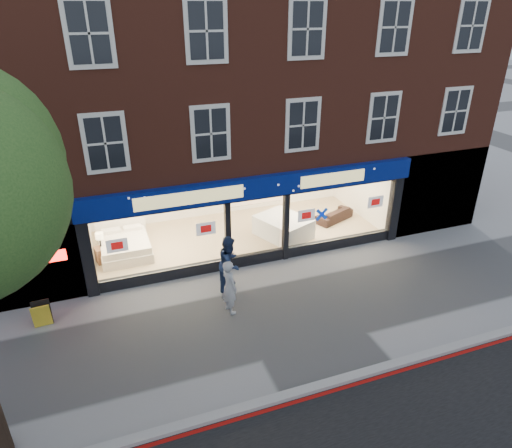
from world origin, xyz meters
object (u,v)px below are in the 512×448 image
display_bed (125,244)px  pedestrian_blue (230,263)px  pedestrian_grey (229,287)px  sofa (334,214)px  a_board (42,314)px  mattress_stack (283,227)px

display_bed → pedestrian_blue: pedestrian_blue is taller
display_bed → pedestrian_grey: (2.58, -4.51, 0.41)m
pedestrian_blue → sofa: bearing=-21.9°
display_bed → sofa: 8.45m
sofa → a_board: a_board is taller
mattress_stack → pedestrian_blue: (-2.95, -2.61, 0.44)m
pedestrian_grey → display_bed: bearing=15.1°
mattress_stack → a_board: mattress_stack is taller
mattress_stack → pedestrian_blue: bearing=-138.4°
mattress_stack → pedestrian_blue: pedestrian_blue is taller
sofa → pedestrian_grey: (-5.87, -4.36, 0.50)m
pedestrian_grey → pedestrian_blue: pedestrian_blue is taller
mattress_stack → pedestrian_grey: (-3.32, -3.77, 0.37)m
a_board → sofa: bearing=12.1°
display_bed → a_board: display_bed is taller
a_board → pedestrian_grey: 5.33m
mattress_stack → pedestrian_grey: bearing=-131.4°
display_bed → mattress_stack: 5.95m
sofa → a_board: 11.50m
sofa → pedestrian_grey: bearing=14.3°
mattress_stack → pedestrian_grey: size_ratio=1.39×
sofa → pedestrian_blue: size_ratio=0.93×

